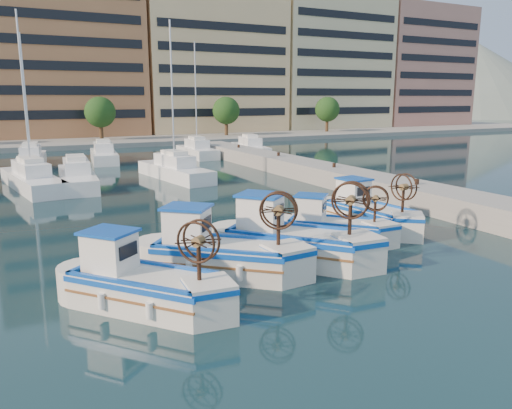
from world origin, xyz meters
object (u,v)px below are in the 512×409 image
(fishing_boat_d, at_px, (332,226))
(fishing_boat_a, at_px, (141,283))
(fishing_boat_c, at_px, (290,239))
(fishing_boat_b, at_px, (219,252))
(fishing_boat_e, at_px, (369,212))

(fishing_boat_d, bearing_deg, fishing_boat_a, 154.87)
(fishing_boat_c, relative_size, fishing_boat_d, 1.29)
(fishing_boat_b, xyz_separation_m, fishing_boat_d, (5.86, 1.53, -0.14))
(fishing_boat_a, height_order, fishing_boat_d, fishing_boat_a)
(fishing_boat_a, xyz_separation_m, fishing_boat_c, (6.01, 1.62, 0.10))
(fishing_boat_c, xyz_separation_m, fishing_boat_e, (5.83, 2.57, -0.09))
(fishing_boat_b, distance_m, fishing_boat_e, 9.14)
(fishing_boat_a, relative_size, fishing_boat_d, 1.15)
(fishing_boat_c, distance_m, fishing_boat_e, 6.37)
(fishing_boat_a, distance_m, fishing_boat_e, 12.57)
(fishing_boat_a, bearing_deg, fishing_boat_e, -20.42)
(fishing_boat_b, bearing_deg, fishing_boat_a, 156.95)
(fishing_boat_b, height_order, fishing_boat_d, fishing_boat_b)
(fishing_boat_a, xyz_separation_m, fishing_boat_e, (11.85, 4.19, 0.01))
(fishing_boat_a, height_order, fishing_boat_b, fishing_boat_b)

